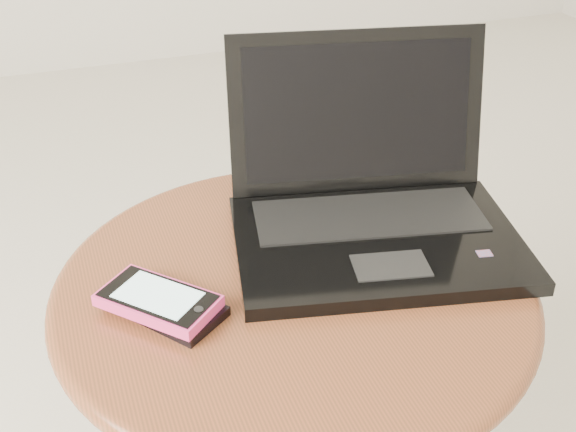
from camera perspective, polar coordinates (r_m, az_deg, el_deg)
name	(u,v)px	position (r m, az deg, el deg)	size (l,w,h in m)	color
table	(294,342)	(0.93, 0.47, -9.58)	(0.56, 0.56, 0.45)	#552819
laptop	(371,203)	(0.94, 6.36, 1.01)	(0.39, 0.36, 0.22)	black
phone_black	(165,306)	(0.83, -9.36, -6.80)	(0.13, 0.14, 0.01)	black
phone_pink	(158,300)	(0.82, -9.88, -6.35)	(0.14, 0.14, 0.02)	#FE3B89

